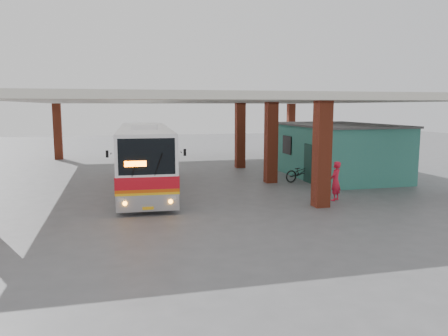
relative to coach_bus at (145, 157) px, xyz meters
name	(u,v)px	position (x,y,z in m)	size (l,w,h in m)	color
ground	(232,196)	(3.77, -2.66, -1.65)	(90.00, 90.00, 0.00)	#515154
brick_columns	(233,140)	(5.20, 2.34, 0.53)	(20.10, 21.60, 4.35)	#9B3A21
canopy_roof	(212,100)	(4.27, 3.84, 2.85)	(21.00, 23.00, 0.30)	silver
shop_building	(337,150)	(11.27, 1.34, -0.08)	(5.20, 8.20, 3.11)	#327E75
coach_bus	(145,157)	(0.00, 0.00, 0.00)	(2.96, 11.48, 3.31)	white
motorcycle	(301,172)	(8.47, 0.15, -1.12)	(0.70, 2.02, 1.06)	black
pedestrian	(336,181)	(7.94, -4.73, -0.78)	(0.63, 0.42, 1.73)	red
red_chair	(270,161)	(8.80, 5.93, -1.24)	(0.61, 0.61, 0.89)	#B1121C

